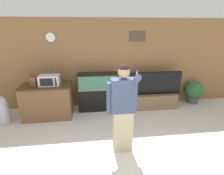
{
  "coord_description": "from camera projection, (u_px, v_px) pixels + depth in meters",
  "views": [
    {
      "loc": [
        -0.43,
        -2.12,
        2.33
      ],
      "look_at": [
        0.03,
        1.57,
        1.05
      ],
      "focal_mm": 28.0,
      "sensor_mm": 36.0,
      "label": 1
    }
  ],
  "objects": [
    {
      "name": "wall_back_paneled",
      "position": [
        105.0,
        64.0,
        5.23
      ],
      "size": [
        10.0,
        0.08,
        2.6
      ],
      "color": "olive",
      "rests_on": "ground_plane"
    },
    {
      "name": "counter_island",
      "position": [
        48.0,
        101.0,
        4.68
      ],
      "size": [
        1.29,
        0.69,
        0.91
      ],
      "color": "brown",
      "rests_on": "ground_plane"
    },
    {
      "name": "microwave",
      "position": [
        49.0,
        80.0,
        4.49
      ],
      "size": [
        0.5,
        0.33,
        0.27
      ],
      "color": "silver",
      "rests_on": "counter_island"
    },
    {
      "name": "knife_block",
      "position": [
        33.0,
        81.0,
        4.48
      ],
      "size": [
        0.13,
        0.11,
        0.33
      ],
      "color": "brown",
      "rests_on": "counter_island"
    },
    {
      "name": "aquarium_on_stand",
      "position": [
        98.0,
        92.0,
        5.11
      ],
      "size": [
        1.12,
        0.42,
        1.1
      ],
      "color": "black",
      "rests_on": "ground_plane"
    },
    {
      "name": "tv_on_stand",
      "position": [
        155.0,
        97.0,
        5.27
      ],
      "size": [
        1.57,
        0.4,
        1.12
      ],
      "color": "brown",
      "rests_on": "ground_plane"
    },
    {
      "name": "person_standing",
      "position": [
        123.0,
        108.0,
        3.24
      ],
      "size": [
        0.55,
        0.41,
        1.74
      ],
      "color": "#BCAD89",
      "rests_on": "ground_plane"
    },
    {
      "name": "potted_plant",
      "position": [
        194.0,
        91.0,
        5.59
      ],
      "size": [
        0.56,
        0.56,
        0.73
      ],
      "color": "#4C4C51",
      "rests_on": "ground_plane"
    },
    {
      "name": "trash_bin",
      "position": [
        2.0,
        110.0,
        4.39
      ],
      "size": [
        0.32,
        0.32,
        0.74
      ],
      "color": "#B7B7BC",
      "rests_on": "ground_plane"
    }
  ]
}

